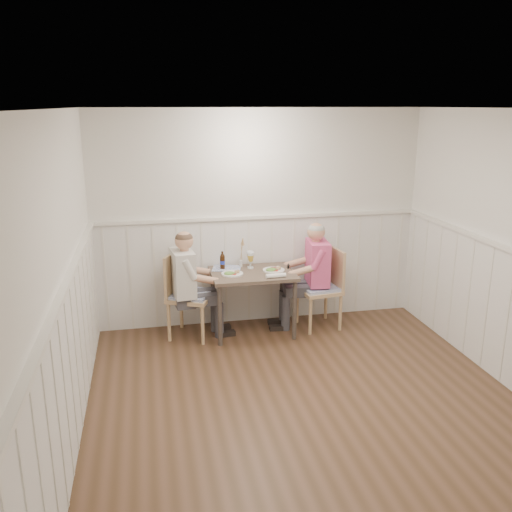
# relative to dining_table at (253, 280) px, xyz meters

# --- Properties ---
(ground_plane) EXTENTS (4.50, 4.50, 0.00)m
(ground_plane) POSITION_rel_dining_table_xyz_m (0.17, -1.84, -0.65)
(ground_plane) COLOR #48311E
(room_shell) EXTENTS (4.04, 4.54, 2.60)m
(room_shell) POSITION_rel_dining_table_xyz_m (0.17, -1.84, 0.87)
(room_shell) COLOR silver
(room_shell) RESTS_ON ground
(wainscot) EXTENTS (4.00, 4.49, 1.34)m
(wainscot) POSITION_rel_dining_table_xyz_m (0.17, -1.15, 0.04)
(wainscot) COLOR white
(wainscot) RESTS_ON ground
(dining_table) EXTENTS (0.96, 0.70, 0.75)m
(dining_table) POSITION_rel_dining_table_xyz_m (0.00, 0.00, 0.00)
(dining_table) COLOR brown
(dining_table) RESTS_ON ground
(chair_right) EXTENTS (0.51, 0.51, 0.97)m
(chair_right) POSITION_rel_dining_table_xyz_m (0.88, 0.01, -0.13)
(chair_right) COLOR tan
(chair_right) RESTS_ON ground
(chair_left) EXTENTS (0.62, 0.62, 1.00)m
(chair_left) POSITION_rel_dining_table_xyz_m (-0.78, 0.06, -0.11)
(chair_left) COLOR tan
(chair_left) RESTS_ON ground
(man_in_pink) EXTENTS (0.64, 0.44, 1.32)m
(man_in_pink) POSITION_rel_dining_table_xyz_m (0.76, 0.04, -0.10)
(man_in_pink) COLOR #3F3F47
(man_in_pink) RESTS_ON ground
(diner_cream) EXTENTS (0.64, 0.44, 1.30)m
(diner_cream) POSITION_rel_dining_table_xyz_m (-0.77, -0.02, -0.11)
(diner_cream) COLOR #3F3F47
(diner_cream) RESTS_ON ground
(plate_man) EXTENTS (0.26, 0.26, 0.06)m
(plate_man) POSITION_rel_dining_table_xyz_m (0.24, -0.01, 0.12)
(plate_man) COLOR white
(plate_man) RESTS_ON dining_table
(plate_diner) EXTENTS (0.25, 0.25, 0.06)m
(plate_diner) POSITION_rel_dining_table_xyz_m (-0.26, -0.05, 0.12)
(plate_diner) COLOR white
(plate_diner) RESTS_ON dining_table
(beer_glass_a) EXTENTS (0.08, 0.08, 0.20)m
(beer_glass_a) POSITION_rel_dining_table_xyz_m (0.01, 0.19, 0.23)
(beer_glass_a) COLOR silver
(beer_glass_a) RESTS_ON dining_table
(beer_glass_b) EXTENTS (0.08, 0.08, 0.19)m
(beer_glass_b) POSITION_rel_dining_table_xyz_m (0.01, 0.16, 0.23)
(beer_glass_b) COLOR silver
(beer_glass_b) RESTS_ON dining_table
(beer_bottle) EXTENTS (0.06, 0.06, 0.22)m
(beer_bottle) POSITION_rel_dining_table_xyz_m (-0.32, 0.19, 0.19)
(beer_bottle) COLOR black
(beer_bottle) RESTS_ON dining_table
(rolled_napkin) EXTENTS (0.23, 0.06, 0.05)m
(rolled_napkin) POSITION_rel_dining_table_xyz_m (0.22, -0.26, 0.12)
(rolled_napkin) COLOR white
(rolled_napkin) RESTS_ON dining_table
(grass_vase) EXTENTS (0.04, 0.04, 0.37)m
(grass_vase) POSITION_rel_dining_table_xyz_m (-0.10, 0.25, 0.27)
(grass_vase) COLOR silver
(grass_vase) RESTS_ON dining_table
(gingham_mat) EXTENTS (0.39, 0.34, 0.01)m
(gingham_mat) POSITION_rel_dining_table_xyz_m (-0.27, 0.21, 0.10)
(gingham_mat) COLOR #41579F
(gingham_mat) RESTS_ON dining_table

